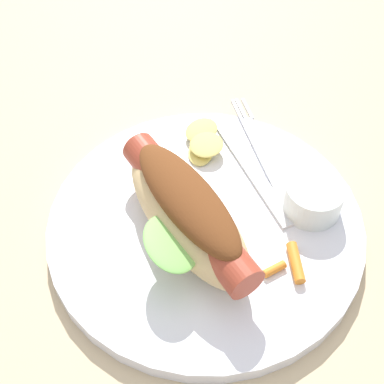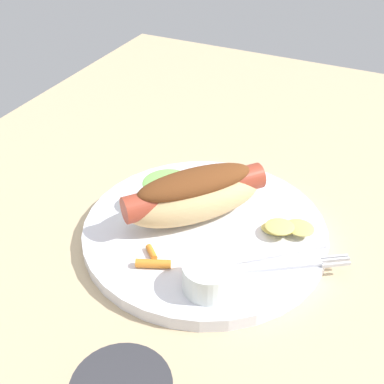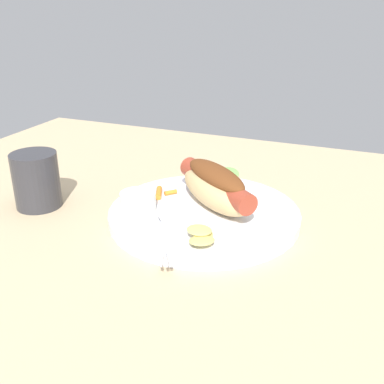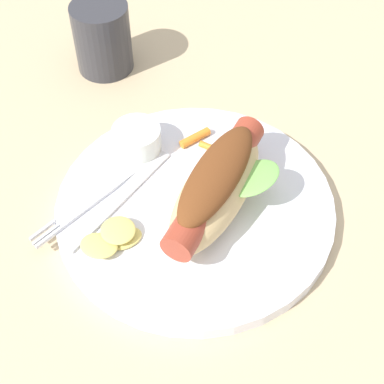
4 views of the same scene
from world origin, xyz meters
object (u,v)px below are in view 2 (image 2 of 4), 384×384
sauce_ramekin (208,277)px  knife (259,256)px  hot_dog (195,194)px  chips_pile (286,228)px  carrot_garnish (153,261)px  plate (203,233)px  fork (274,266)px

sauce_ramekin → knife: bearing=-25.4°
hot_dog → chips_pile: (1.87, -10.78, -2.61)cm
knife → chips_pile: chips_pile is taller
carrot_garnish → chips_pile: bearing=-45.1°
plate → fork: fork is taller
fork → chips_pile: size_ratio=2.07×
sauce_ramekin → chips_pile: 12.68cm
chips_pile → carrot_garnish: (-11.25, 11.29, -0.31)cm
sauce_ramekin → chips_pile: size_ratio=0.78×
chips_pile → carrot_garnish: chips_pile is taller
sauce_ramekin → fork: (5.78, -5.17, -1.33)cm
hot_dog → sauce_ramekin: size_ratio=3.14×
sauce_ramekin → fork: sauce_ramekin is taller
fork → carrot_garnish: (-5.21, 11.96, 0.25)cm
plate → knife: knife is taller
sauce_ramekin → fork: 7.87cm
sauce_ramekin → fork: bearing=-41.8°
sauce_ramekin → knife: 7.42cm
hot_dog → carrot_garnish: 9.84cm
plate → sauce_ramekin: size_ratio=5.41×
chips_pile → carrot_garnish: 15.94cm
fork → chips_pile: (6.05, 0.67, 0.56)cm
knife → sauce_ramekin: bearing=-156.6°
plate → chips_pile: bearing=-69.0°
plate → fork: 9.97cm
fork → carrot_garnish: size_ratio=3.49×
carrot_garnish → plate: bearing=-17.0°
plate → chips_pile: (3.41, -8.89, 1.56)cm
sauce_ramekin → carrot_garnish: (0.57, 6.79, -1.08)cm
sauce_ramekin → carrot_garnish: 6.90cm
hot_dog → fork: hot_dog is taller
plate → carrot_garnish: size_ratio=7.11×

